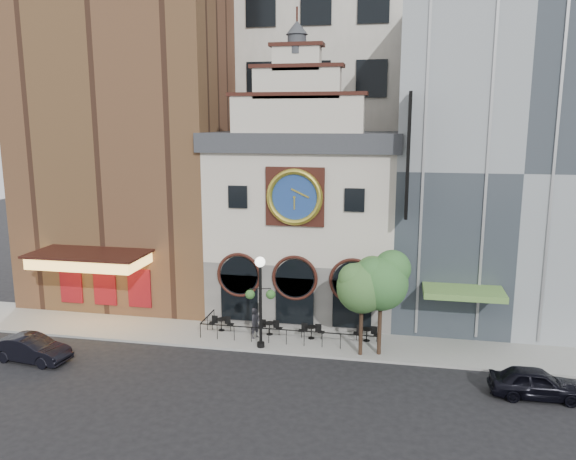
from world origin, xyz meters
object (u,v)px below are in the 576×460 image
Objects in this scene: bistro_3 at (367,334)px; tree_left at (363,284)px; bistro_0 at (221,323)px; car_left at (31,349)px; car_right at (536,383)px; pedestrian at (255,323)px; lamppost at (260,292)px; tree_right at (382,279)px; bistro_2 at (311,331)px; bistro_1 at (270,327)px.

tree_left is at bearing -95.20° from bistro_3.
bistro_0 is 0.36× the size of car_left.
car_right reaches higher than car_left.
car_left is 12.57m from pedestrian.
car_right is 15.61m from pedestrian.
lamppost reaches higher than bistro_0.
tree_right reaches higher than lamppost.
bistro_2 is at bearing 160.22° from tree_right.
lamppost reaches higher than car_left.
tree_left is (8.85, -1.97, 3.67)m from bistro_0.
bistro_3 is at bearing 4.55° from bistro_2.
bistro_0 is 10.75m from tree_right.
bistro_3 is 6.71m from pedestrian.
tree_right reaches higher than tree_left.
car_right is 0.72× the size of tree_right.
bistro_1 is 7.07m from tree_left.
bistro_0 is 10.84m from car_left.
tree_left is at bearing 68.81° from car_right.
lamppost reaches higher than bistro_2.
bistro_3 is 4.19m from tree_left.
pedestrian is 7.31m from tree_left.
pedestrian is at bearing -171.07° from bistro_2.
car_right is at bearing -74.46° from pedestrian.
car_right is at bearing -20.13° from tree_left.
tree_left reaches higher than bistro_0.
bistro_0 is 2.55m from pedestrian.
bistro_0 is 9.04m from bistro_3.
lamppost is at bearing -176.93° from tree_right.
bistro_1 is 0.28× the size of tree_left.
bistro_1 is 5.92m from bistro_3.
bistro_2 is 0.36× the size of car_left.
tree_right reaches higher than bistro_3.
car_right reaches higher than bistro_3.
lamppost is at bearing -121.77° from pedestrian.
bistro_3 is at bearing 115.60° from tree_right.
bistro_2 is at bearing -175.45° from bistro_3.
tree_left reaches higher than car_right.
car_left is 18.64m from tree_left.
lamppost is at bearing -160.51° from bistro_3.
bistro_0 and bistro_2 have the same top height.
bistro_1 is 7.97m from tree_right.
car_right is (8.34, -5.14, 0.12)m from bistro_3.
car_right is 26.37m from car_left.
bistro_1 is 13.50m from car_left.
tree_left is at bearing -10.22° from lamppost.
car_left is 0.81× the size of lamppost.
bistro_2 is at bearing 23.45° from lamppost.
bistro_3 is (5.92, 0.12, 0.00)m from bistro_1.
car_right is (17.38, -5.10, 0.12)m from bistro_0.
bistro_0 is 4.68m from lamppost.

